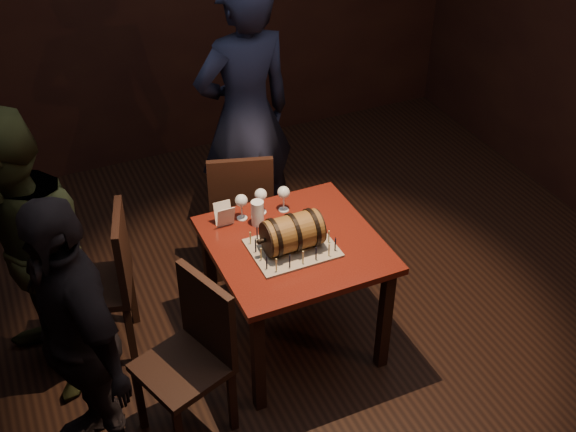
{
  "coord_description": "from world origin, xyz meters",
  "views": [
    {
      "loc": [
        -1.3,
        -2.74,
        3.17
      ],
      "look_at": [
        -0.05,
        0.05,
        0.95
      ],
      "focal_mm": 45.0,
      "sensor_mm": 36.0,
      "label": 1
    }
  ],
  "objects": [
    {
      "name": "chair_left_front",
      "position": [
        -0.7,
        -0.26,
        0.52
      ],
      "size": [
        0.51,
        0.51,
        0.93
      ],
      "color": "black",
      "rests_on": "ground"
    },
    {
      "name": "cake_board",
      "position": [
        -0.04,
        0.02,
        0.76
      ],
      "size": [
        0.45,
        0.35,
        0.01
      ],
      "primitive_type": "cube",
      "color": "gray",
      "rests_on": "pub_table"
    },
    {
      "name": "person_back",
      "position": [
        0.15,
        1.19,
        0.94
      ],
      "size": [
        0.72,
        0.51,
        1.87
      ],
      "primitive_type": "imported",
      "rotation": [
        0.0,
        0.0,
        3.23
      ],
      "color": "#1A1D34",
      "rests_on": "ground"
    },
    {
      "name": "barrel_cake",
      "position": [
        -0.04,
        0.02,
        0.86
      ],
      "size": [
        0.36,
        0.21,
        0.21
      ],
      "color": "brown",
      "rests_on": "cake_board"
    },
    {
      "name": "room_shell",
      "position": [
        0.0,
        0.0,
        1.4
      ],
      "size": [
        5.04,
        5.04,
        2.8
      ],
      "color": "black",
      "rests_on": "ground"
    },
    {
      "name": "chair_back",
      "position": [
        -0.04,
        0.81,
        0.52
      ],
      "size": [
        0.5,
        0.5,
        0.93
      ],
      "color": "black",
      "rests_on": "ground"
    },
    {
      "name": "person_left_front",
      "position": [
        -1.23,
        -0.19,
        0.78
      ],
      "size": [
        0.6,
        0.98,
        1.55
      ],
      "primitive_type": "imported",
      "rotation": [
        0.0,
        0.0,
        -1.3
      ],
      "color": "black",
      "rests_on": "ground"
    },
    {
      "name": "pint_of_ale",
      "position": [
        -0.12,
        0.3,
        0.82
      ],
      "size": [
        0.07,
        0.07,
        0.15
      ],
      "color": "silver",
      "rests_on": "pub_table"
    },
    {
      "name": "wine_glass_mid",
      "position": [
        -0.07,
        0.4,
        0.87
      ],
      "size": [
        0.07,
        0.07,
        0.16
      ],
      "color": "silver",
      "rests_on": "pub_table"
    },
    {
      "name": "person_left_rear",
      "position": [
        -1.37,
        0.36,
        0.84
      ],
      "size": [
        0.85,
        0.96,
        1.67
      ],
      "primitive_type": "imported",
      "rotation": [
        0.0,
        0.0,
        -1.27
      ],
      "color": "#363B1D",
      "rests_on": "ground"
    },
    {
      "name": "wine_glass_left",
      "position": [
        -0.19,
        0.39,
        0.87
      ],
      "size": [
        0.07,
        0.07,
        0.16
      ],
      "color": "silver",
      "rests_on": "pub_table"
    },
    {
      "name": "wine_glass_right",
      "position": [
        0.06,
        0.36,
        0.87
      ],
      "size": [
        0.07,
        0.07,
        0.16
      ],
      "color": "silver",
      "rests_on": "pub_table"
    },
    {
      "name": "birthday_candles",
      "position": [
        -0.04,
        0.02,
        0.8
      ],
      "size": [
        0.4,
        0.3,
        0.09
      ],
      "color": "#F8EB94",
      "rests_on": "cake_board"
    },
    {
      "name": "chair_left_rear",
      "position": [
        -0.97,
        0.47,
        0.52
      ],
      "size": [
        0.49,
        0.49,
        0.93
      ],
      "color": "black",
      "rests_on": "ground"
    },
    {
      "name": "menu_card",
      "position": [
        -0.3,
        0.37,
        0.81
      ],
      "size": [
        0.1,
        0.05,
        0.13
      ],
      "primitive_type": null,
      "color": "white",
      "rests_on": "pub_table"
    },
    {
      "name": "pub_table",
      "position": [
        -0.0,
        0.07,
        0.64
      ],
      "size": [
        0.9,
        0.9,
        0.75
      ],
      "color": "#45100B",
      "rests_on": "ground"
    }
  ]
}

